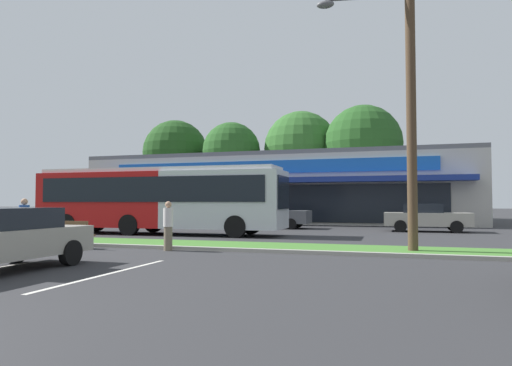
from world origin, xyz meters
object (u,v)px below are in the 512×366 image
bus_stop_bench (70,234)px  car_1 (426,217)px  pedestrian_by_pole (24,223)px  car_0 (1,239)px  car_2 (149,215)px  city_bus (159,198)px  utility_pole (406,62)px  pedestrian_near_bench (168,226)px  car_4 (271,215)px

bus_stop_bench → car_1: car_1 is taller
car_1 → bus_stop_bench: bearing=-132.7°
bus_stop_bench → pedestrian_by_pole: (-1.78, -0.21, 0.36)m
car_0 → bus_stop_bench: bearing=-157.0°
bus_stop_bench → car_2: 13.90m
city_bus → pedestrian_by_pole: city_bus is taller
utility_pole → pedestrian_near_bench: bearing=-170.5°
city_bus → bus_stop_bench: bearing=-86.6°
car_0 → car_4: size_ratio=0.95×
car_0 → car_1: (10.09, 17.91, 0.02)m
car_4 → pedestrian_near_bench: (0.24, -13.28, 0.02)m
bus_stop_bench → utility_pole: bearing=-171.4°
car_1 → car_0: bearing=-119.4°
car_0 → car_1: car_1 is taller
car_0 → pedestrian_by_pole: bearing=-140.2°
car_0 → car_4: 18.54m
car_2 → car_4: size_ratio=0.90×
utility_pole → bus_stop_bench: bearing=-171.4°
car_1 → utility_pole: bearing=-95.4°
car_0 → pedestrian_near_bench: 5.42m
city_bus → car_0: (2.62, -11.88, -1.01)m
utility_pole → city_bus: bearing=155.1°
utility_pole → pedestrian_by_pole: (-12.83, -1.89, -5.08)m
city_bus → car_1: city_bus is taller
city_bus → car_2: bearing=122.9°
car_1 → car_2: 16.80m
car_4 → car_2: bearing=-175.6°
car_4 → pedestrian_near_bench: pedestrian_near_bench is taller
utility_pole → car_2: size_ratio=2.68×
car_0 → car_1: 20.55m
car_4 → pedestrian_near_bench: 13.28m
car_2 → car_1: bearing=-179.9°
city_bus → car_4: 7.73m
utility_pole → pedestrian_by_pole: 13.92m
car_0 → car_2: car_2 is taller
city_bus → car_2: (-4.09, 6.00, -1.01)m
car_2 → pedestrian_near_bench: pedestrian_near_bench is taller
pedestrian_near_bench → utility_pole: bearing=-24.9°
pedestrian_near_bench → pedestrian_by_pole: 5.35m
car_0 → car_2: 19.10m
utility_pole → car_2: 20.11m
utility_pole → car_0: (-9.01, -6.47, -5.19)m
car_0 → car_2: size_ratio=1.05×
utility_pole → car_1: utility_pole is taller
city_bus → pedestrian_by_pole: 7.45m
car_2 → pedestrian_by_pole: size_ratio=2.43×
city_bus → car_2: 7.34m
bus_stop_bench → car_2: bearing=-70.3°
car_0 → pedestrian_near_bench: (1.49, 5.21, 0.06)m
car_2 → pedestrian_near_bench: size_ratio=2.58×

